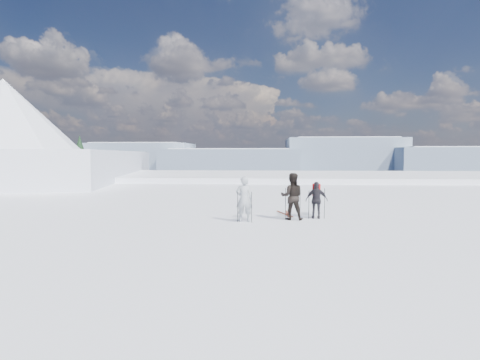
% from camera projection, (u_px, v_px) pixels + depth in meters
% --- Properties ---
extents(lake_basin, '(820.00, 820.00, 71.62)m').
position_uv_depth(lake_basin, '(275.00, 237.00, 41.49)').
color(lake_basin, white).
rests_on(lake_basin, ground).
extents(far_mountain_range, '(770.00, 110.00, 53.00)m').
position_uv_depth(far_mountain_range, '(288.00, 162.00, 462.73)').
color(far_mountain_range, slate).
rests_on(far_mountain_range, ground).
extents(near_ridge, '(31.37, 35.68, 25.62)m').
position_uv_depth(near_ridge, '(40.00, 208.00, 42.22)').
color(near_ridge, white).
rests_on(near_ridge, ground).
extents(skier_grey, '(0.67, 0.45, 1.80)m').
position_uv_depth(skier_grey, '(244.00, 199.00, 14.65)').
color(skier_grey, '#9AA2A9').
rests_on(skier_grey, ground).
extents(skier_dark, '(0.98, 0.79, 1.91)m').
position_uv_depth(skier_dark, '(292.00, 196.00, 15.15)').
color(skier_dark, black).
rests_on(skier_dark, ground).
extents(skier_pack, '(0.92, 0.44, 1.53)m').
position_uv_depth(skier_pack, '(317.00, 200.00, 15.44)').
color(skier_pack, black).
rests_on(skier_pack, ground).
extents(backpack, '(0.34, 0.21, 0.50)m').
position_uv_depth(backpack, '(317.00, 175.00, 15.62)').
color(backpack, red).
rests_on(backpack, skier_pack).
extents(ski_poles, '(3.55, 1.09, 1.30)m').
position_uv_depth(ski_poles, '(286.00, 205.00, 15.04)').
color(ski_poles, black).
rests_on(ski_poles, ground).
extents(skis_loose, '(0.66, 1.70, 0.03)m').
position_uv_depth(skis_loose, '(286.00, 214.00, 16.63)').
color(skis_loose, black).
rests_on(skis_loose, ground).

